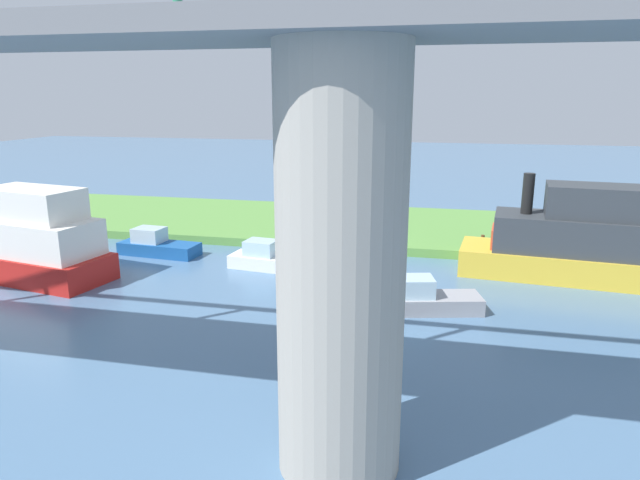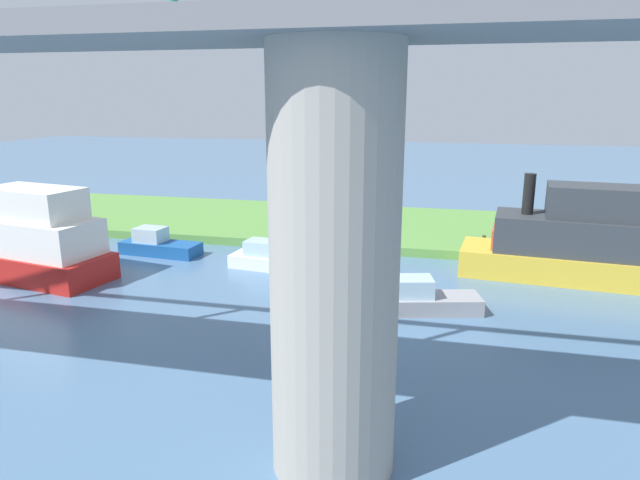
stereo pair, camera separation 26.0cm
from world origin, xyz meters
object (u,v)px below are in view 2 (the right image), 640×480
Objects in this scene: houseboat_blue at (158,245)px; marker_buoy at (357,349)px; mooring_post at (484,242)px; motorboat_white at (423,299)px; motorboat_red at (24,240)px; bridge_pylon at (334,271)px; riverboat_paddlewheel at (576,242)px; person_on_bank at (303,220)px; pontoon_yellow at (269,259)px.

houseboat_blue is 9.34× the size of marker_buoy.
motorboat_white is (2.78, 9.14, -0.34)m from mooring_post.
marker_buoy is at bearing 163.66° from motorboat_red.
bridge_pylon reaches higher than motorboat_red.
person_on_bank is at bearing -17.19° from riverboat_paddlewheel.
marker_buoy is (1.98, 4.75, -0.28)m from motorboat_white.
houseboat_blue is at bearing -19.82° from motorboat_white.
riverboat_paddlewheel is (-8.46, -16.77, -3.06)m from bridge_pylon.
mooring_post is 18.30m from houseboat_blue.
riverboat_paddlewheel is 20.52× the size of marker_buoy.
pontoon_yellow is at bearing -160.97° from motorboat_red.
motorboat_red is (22.32, 8.74, 0.96)m from mooring_post.
pontoon_yellow reaches higher than marker_buoy.
motorboat_red is (19.54, -0.40, 1.30)m from motorboat_white.
motorboat_white is at bearing 160.18° from houseboat_blue.
houseboat_blue reaches higher than motorboat_white.
motorboat_red is 18.36m from marker_buoy.
mooring_post is at bearing -168.40° from houseboat_blue.
motorboat_red reaches higher than houseboat_blue.
marker_buoy is at bearing -85.85° from bridge_pylon.
riverboat_paddlewheel is at bearing -167.86° from motorboat_red.
person_on_bank is 16.61m from marker_buoy.
person_on_bank is (6.46, -21.38, -3.75)m from bridge_pylon.
marker_buoy is at bearing 142.20° from houseboat_blue.
mooring_post is at bearing -102.35° from bridge_pylon.
motorboat_red is 20.12× the size of marker_buoy.
bridge_pylon is at bearing 113.74° from pontoon_yellow.
motorboat_white is at bearing 73.05° from mooring_post.
pontoon_yellow reaches higher than mooring_post.
bridge_pylon is 7.12× the size of person_on_bank.
motorboat_white is at bearing 152.06° from pontoon_yellow.
bridge_pylon is 22.65m from person_on_bank.
person_on_bank is at bearing -91.29° from pontoon_yellow.
riverboat_paddlewheel is 9.30m from motorboat_white.
houseboat_blue is (17.93, 3.68, -0.32)m from mooring_post.
motorboat_white is at bearing -112.67° from marker_buoy.
riverboat_paddlewheel is 22.10m from houseboat_blue.
mooring_post is 5.23m from riverboat_paddlewheel.
bridge_pylon reaches higher than pontoon_yellow.
riverboat_paddlewheel is at bearing -178.37° from houseboat_blue.
person_on_bank is 15.48m from motorboat_red.
person_on_bank is at bearing -68.69° from marker_buoy.
bridge_pylon is 19.79× the size of marker_buoy.
person_on_bank is 15.63m from riverboat_paddlewheel.
riverboat_paddlewheel is 2.20× the size of houseboat_blue.
person_on_bank is 8.88m from houseboat_blue.
person_on_bank is 2.78× the size of marker_buoy.
pontoon_yellow is at bearing 88.71° from person_on_bank.
motorboat_red is at bearing 41.78° from person_on_bank.
pontoon_yellow is (15.06, 1.76, -1.37)m from riverboat_paddlewheel.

